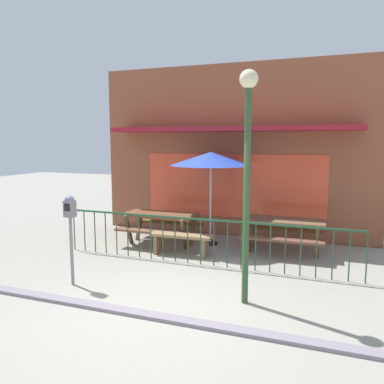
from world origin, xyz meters
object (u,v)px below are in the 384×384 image
(picnic_table_left, at_px, (160,220))
(patio_bench, at_px, (181,240))
(parking_meter_near, at_px, (70,216))
(street_lamp, at_px, (247,152))
(picnic_table_right, at_px, (284,227))
(patio_umbrella, at_px, (211,159))

(picnic_table_left, height_order, patio_bench, picnic_table_left)
(picnic_table_left, xyz_separation_m, parking_meter_near, (-0.35, -2.97, 0.63))
(parking_meter_near, height_order, street_lamp, street_lamp)
(picnic_table_left, bearing_deg, picnic_table_right, 5.61)
(picnic_table_right, height_order, parking_meter_near, parking_meter_near)
(picnic_table_right, relative_size, patio_umbrella, 0.80)
(picnic_table_left, height_order, patio_umbrella, patio_umbrella)
(patio_bench, bearing_deg, patio_umbrella, 73.09)
(patio_bench, bearing_deg, picnic_table_right, 24.54)
(picnic_table_left, distance_m, street_lamp, 4.17)
(patio_bench, xyz_separation_m, parking_meter_near, (-1.16, -2.29, 0.88))
(patio_bench, bearing_deg, street_lamp, -46.60)
(picnic_table_right, relative_size, patio_bench, 1.28)
(patio_umbrella, xyz_separation_m, street_lamp, (1.54, -3.10, 0.26))
(picnic_table_left, distance_m, parking_meter_near, 3.05)
(patio_bench, distance_m, street_lamp, 3.39)
(picnic_table_right, xyz_separation_m, parking_meter_near, (-3.28, -3.26, 0.63))
(parking_meter_near, distance_m, street_lamp, 3.25)
(picnic_table_left, bearing_deg, parking_meter_near, -96.66)
(patio_bench, relative_size, parking_meter_near, 0.88)
(picnic_table_right, height_order, patio_umbrella, patio_umbrella)
(patio_umbrella, height_order, street_lamp, street_lamp)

